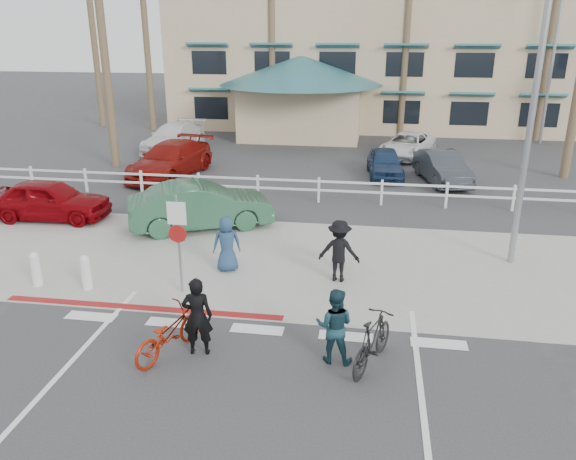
% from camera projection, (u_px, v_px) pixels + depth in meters
% --- Properties ---
extents(ground, '(140.00, 140.00, 0.00)m').
position_uv_depth(ground, '(252.00, 344.00, 12.12)').
color(ground, '#333335').
extents(bike_path, '(12.00, 16.00, 0.01)m').
position_uv_depth(bike_path, '(229.00, 401.00, 10.26)').
color(bike_path, '#333335').
rests_on(bike_path, ground).
extents(sidewalk_plaza, '(22.00, 7.00, 0.01)m').
position_uv_depth(sidewalk_plaza, '(284.00, 262.00, 16.29)').
color(sidewalk_plaza, gray).
rests_on(sidewalk_plaza, ground).
extents(cross_street, '(40.00, 5.00, 0.01)m').
position_uv_depth(cross_street, '(302.00, 218.00, 20.01)').
color(cross_street, '#333335').
rests_on(cross_street, ground).
extents(parking_lot, '(50.00, 16.00, 0.01)m').
position_uv_depth(parking_lot, '(325.00, 159.00, 28.83)').
color(parking_lot, '#333335').
rests_on(parking_lot, ground).
extents(curb_red, '(7.00, 0.25, 0.02)m').
position_uv_depth(curb_red, '(142.00, 308.00, 13.65)').
color(curb_red, maroon).
rests_on(curb_red, ground).
extents(rail_fence, '(29.40, 0.16, 1.00)m').
position_uv_depth(rail_fence, '(321.00, 190.00, 21.63)').
color(rail_fence, silver).
rests_on(rail_fence, ground).
extents(building, '(28.00, 16.00, 11.30)m').
position_uv_depth(building, '(373.00, 38.00, 38.68)').
color(building, '#CBB18A').
rests_on(building, ground).
extents(sign_post, '(0.50, 0.10, 2.90)m').
position_uv_depth(sign_post, '(179.00, 240.00, 13.99)').
color(sign_post, gray).
rests_on(sign_post, ground).
extents(bollard_0, '(0.26, 0.26, 0.95)m').
position_uv_depth(bollard_0, '(86.00, 272.00, 14.49)').
color(bollard_0, silver).
rests_on(bollard_0, ground).
extents(bollard_1, '(0.26, 0.26, 0.95)m').
position_uv_depth(bollard_1, '(36.00, 269.00, 14.69)').
color(bollard_1, silver).
rests_on(bollard_1, ground).
extents(streetlight_0, '(0.60, 2.00, 9.00)m').
position_uv_depth(streetlight_0, '(533.00, 105.00, 14.76)').
color(streetlight_0, gray).
rests_on(streetlight_0, ground).
extents(streetlight_1, '(0.60, 2.00, 9.50)m').
position_uv_depth(streetlight_1, '(553.00, 59.00, 31.08)').
color(streetlight_1, gray).
rests_on(streetlight_1, ground).
extents(palm_0, '(4.00, 4.00, 15.00)m').
position_uv_depth(palm_0, '(90.00, 9.00, 35.95)').
color(palm_0, '#265420').
rests_on(palm_0, ground).
extents(palm_1, '(4.00, 4.00, 13.00)m').
position_uv_depth(palm_1, '(145.00, 25.00, 34.80)').
color(palm_1, '#265420').
rests_on(palm_1, ground).
extents(palm_3, '(4.00, 4.00, 14.00)m').
position_uv_depth(palm_3, '(272.00, 16.00, 33.50)').
color(palm_3, '#265420').
rests_on(palm_3, ground).
extents(palm_4, '(4.00, 4.00, 15.00)m').
position_uv_depth(palm_4, '(340.00, 7.00, 33.69)').
color(palm_4, '#265420').
rests_on(palm_4, ground).
extents(palm_5, '(4.00, 4.00, 13.00)m').
position_uv_depth(palm_5, '(407.00, 25.00, 32.54)').
color(palm_5, '#265420').
rests_on(palm_5, ground).
extents(palm_7, '(4.00, 4.00, 14.00)m').
position_uv_depth(palm_7, '(554.00, 16.00, 31.23)').
color(palm_7, '#265420').
rests_on(palm_7, ground).
extents(palm_10, '(4.00, 4.00, 12.00)m').
position_uv_depth(palm_10, '(103.00, 37.00, 25.41)').
color(palm_10, '#265420').
rests_on(palm_10, ground).
extents(bike_red, '(1.38, 2.03, 1.01)m').
position_uv_depth(bike_red, '(169.00, 333.00, 11.57)').
color(bike_red, maroon).
rests_on(bike_red, ground).
extents(rider_red, '(0.69, 0.51, 1.72)m').
position_uv_depth(rider_red, '(197.00, 316.00, 11.50)').
color(rider_red, black).
rests_on(rider_red, ground).
extents(bike_black, '(1.18, 1.93, 1.12)m').
position_uv_depth(bike_black, '(372.00, 341.00, 11.16)').
color(bike_black, black).
rests_on(bike_black, ground).
extents(rider_black, '(0.83, 0.67, 1.61)m').
position_uv_depth(rider_black, '(334.00, 326.00, 11.26)').
color(rider_black, '#15333D').
rests_on(rider_black, ground).
extents(pedestrian_a, '(1.15, 0.73, 1.71)m').
position_uv_depth(pedestrian_a, '(339.00, 251.00, 14.86)').
color(pedestrian_a, black).
rests_on(pedestrian_a, ground).
extents(pedestrian_child, '(0.72, 0.44, 1.14)m').
position_uv_depth(pedestrian_child, '(340.00, 249.00, 15.75)').
color(pedestrian_child, '#28282B').
rests_on(pedestrian_child, ground).
extents(pedestrian_b, '(0.90, 0.74, 1.59)m').
position_uv_depth(pedestrian_b, '(227.00, 244.00, 15.50)').
color(pedestrian_b, navy).
rests_on(pedestrian_b, ground).
extents(car_white_sedan, '(5.03, 3.51, 1.57)m').
position_uv_depth(car_white_sedan, '(201.00, 206.00, 18.82)').
color(car_white_sedan, '#285339').
rests_on(car_white_sedan, ground).
extents(car_red_compact, '(4.24, 1.82, 1.43)m').
position_uv_depth(car_red_compact, '(49.00, 200.00, 19.71)').
color(car_red_compact, '#730207').
rests_on(car_red_compact, ground).
extents(lot_car_1, '(3.07, 5.59, 1.53)m').
position_uv_depth(lot_car_1, '(170.00, 160.00, 25.34)').
color(lot_car_1, maroon).
rests_on(lot_car_1, ground).
extents(lot_car_2, '(1.79, 3.83, 1.27)m').
position_uv_depth(lot_car_2, '(385.00, 163.00, 25.35)').
color(lot_car_2, '#182C4E').
rests_on(lot_car_2, ground).
extents(lot_car_3, '(2.37, 4.35, 1.36)m').
position_uv_depth(lot_car_3, '(442.00, 167.00, 24.36)').
color(lot_car_3, '#2B3035').
rests_on(lot_car_3, ground).
extents(lot_car_4, '(2.65, 5.24, 1.46)m').
position_uv_depth(lot_car_4, '(174.00, 138.00, 30.58)').
color(lot_car_4, silver).
rests_on(lot_car_4, ground).
extents(lot_car_5, '(3.43, 4.89, 1.24)m').
position_uv_depth(lot_car_5, '(407.00, 145.00, 29.18)').
color(lot_car_5, white).
rests_on(lot_car_5, ground).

